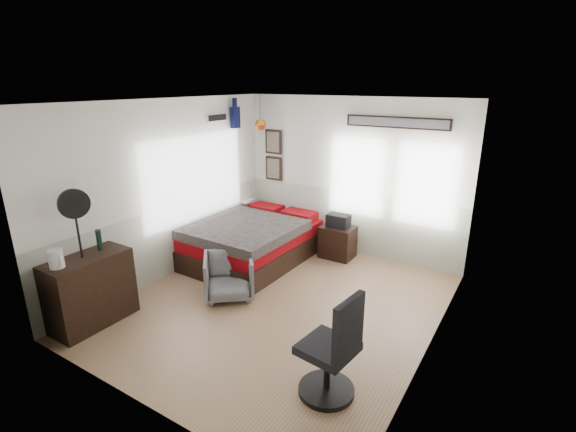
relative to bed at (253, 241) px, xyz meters
The scene contains 12 objects.
ground_plane 1.59m from the bed, 40.62° to the right, with size 4.00×4.50×0.01m, color #916E4A.
room_shell 1.87m from the bed, 36.81° to the right, with size 4.02×4.52×2.71m.
wall_decor 1.99m from the bed, 85.33° to the left, with size 3.55×1.32×1.44m.
bed is the anchor object (origin of this frame).
dresser 2.69m from the bed, 102.00° to the right, with size 0.48×1.00×0.90m, color black.
armchair 1.28m from the bed, 69.03° to the right, with size 0.67×0.69×0.62m, color slate.
nightstand 1.46m from the bed, 37.43° to the left, with size 0.55×0.44×0.55m, color black.
task_chair 3.39m from the bed, 40.57° to the right, with size 0.55×0.55×1.11m.
kettle 3.10m from the bed, 100.56° to the right, with size 0.19×0.16×0.22m.
bottle 2.56m from the bed, 104.29° to the right, with size 0.07×0.07×0.27m, color black.
stand_fan 2.98m from the bed, 102.01° to the right, with size 0.21×0.34×0.86m.
black_bag 1.49m from the bed, 37.43° to the left, with size 0.38×0.24×0.22m, color black.
Camera 1 is at (2.80, -4.26, 2.94)m, focal length 26.00 mm.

